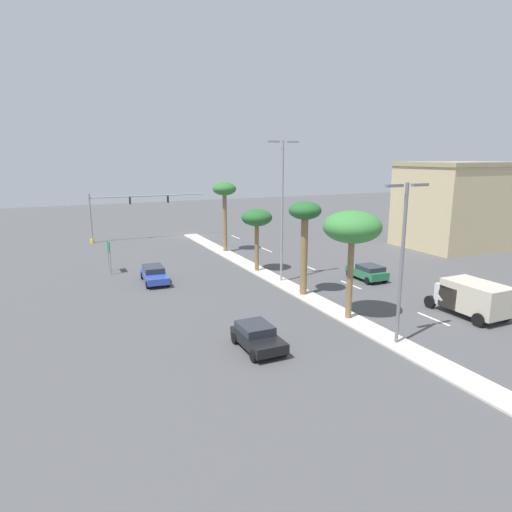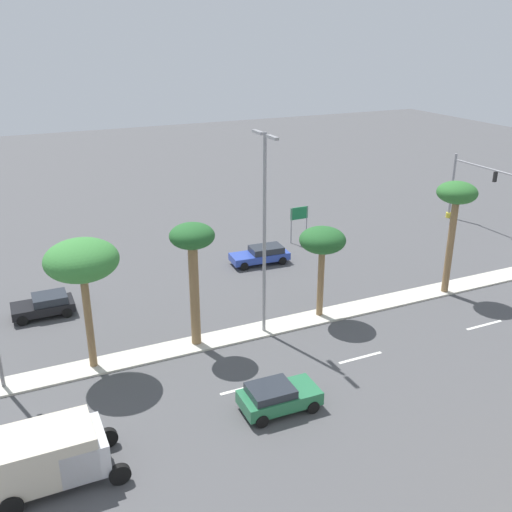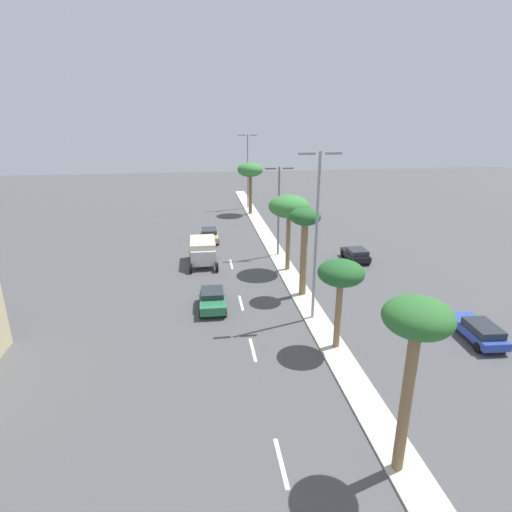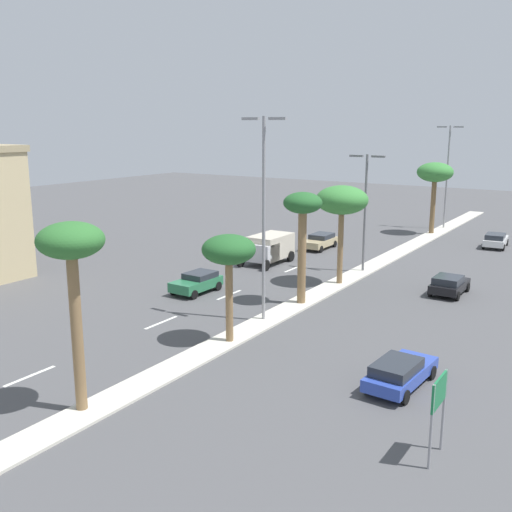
# 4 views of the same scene
# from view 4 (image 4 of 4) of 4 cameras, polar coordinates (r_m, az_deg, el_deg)

# --- Properties ---
(ground_plane) EXTENTS (160.00, 160.00, 0.00)m
(ground_plane) POSITION_cam_4_polar(r_m,az_deg,el_deg) (39.88, 4.68, -4.41)
(ground_plane) COLOR #4C4C4F
(median_curb) EXTENTS (1.80, 80.41, 0.12)m
(median_curb) POSITION_cam_4_polar(r_m,az_deg,el_deg) (47.66, 9.78, -1.66)
(median_curb) COLOR beige
(median_curb) RESTS_ON ground
(lane_stripe_mid) EXTENTS (0.20, 2.80, 0.01)m
(lane_stripe_mid) POSITION_cam_4_polar(r_m,az_deg,el_deg) (30.39, -20.95, -10.75)
(lane_stripe_mid) COLOR silver
(lane_stripe_mid) RESTS_ON ground
(lane_stripe_right) EXTENTS (0.20, 2.80, 0.01)m
(lane_stripe_right) POSITION_cam_4_polar(r_m,az_deg,el_deg) (36.10, -9.13, -6.35)
(lane_stripe_right) COLOR silver
(lane_stripe_right) RESTS_ON ground
(lane_stripe_near) EXTENTS (0.20, 2.80, 0.01)m
(lane_stripe_near) POSITION_cam_4_polar(r_m,az_deg,el_deg) (41.33, -2.60, -3.76)
(lane_stripe_near) COLOR silver
(lane_stripe_near) RESTS_ON ground
(lane_stripe_rear) EXTENTS (0.20, 2.80, 0.01)m
(lane_stripe_rear) POSITION_cam_4_polar(r_m,az_deg,el_deg) (48.80, 3.62, -1.23)
(lane_stripe_rear) COLOR silver
(lane_stripe_rear) RESTS_ON ground
(directional_road_sign) EXTENTS (0.10, 1.65, 3.12)m
(directional_road_sign) POSITION_cam_4_polar(r_m,az_deg,el_deg) (22.03, 17.22, -13.10)
(directional_road_sign) COLOR gray
(directional_road_sign) RESTS_ON ground
(palm_tree_leading) EXTENTS (2.65, 2.65, 7.82)m
(palm_tree_leading) POSITION_cam_4_polar(r_m,az_deg,el_deg) (24.13, -17.38, 0.37)
(palm_tree_leading) COLOR olive
(palm_tree_leading) RESTS_ON median_curb
(palm_tree_center) EXTENTS (2.87, 2.87, 5.86)m
(palm_tree_center) POSITION_cam_4_polar(r_m,az_deg,el_deg) (31.13, -2.64, 0.37)
(palm_tree_center) COLOR olive
(palm_tree_center) RESTS_ON median_curb
(palm_tree_near) EXTENTS (2.50, 2.50, 7.31)m
(palm_tree_near) POSITION_cam_4_polar(r_m,az_deg,el_deg) (38.00, 4.52, 4.19)
(palm_tree_near) COLOR olive
(palm_tree_near) RESTS_ON median_curb
(palm_tree_front) EXTENTS (3.80, 3.80, 7.23)m
(palm_tree_front) POSITION_cam_4_polar(r_m,az_deg,el_deg) (43.22, 8.27, 5.24)
(palm_tree_front) COLOR olive
(palm_tree_front) RESTS_ON median_curb
(palm_tree_mid) EXTENTS (3.80, 3.80, 7.60)m
(palm_tree_mid) POSITION_cam_4_polar(r_m,az_deg,el_deg) (66.20, 16.87, 7.59)
(palm_tree_mid) COLOR brown
(palm_tree_mid) RESTS_ON median_curb
(street_lamp_left) EXTENTS (2.90, 0.24, 11.96)m
(street_lamp_left) POSITION_cam_4_polar(r_m,az_deg,el_deg) (34.42, 0.75, 4.83)
(street_lamp_left) COLOR gray
(street_lamp_left) RESTS_ON median_curb
(street_lamp_mid) EXTENTS (2.90, 0.24, 9.25)m
(street_lamp_mid) POSITION_cam_4_polar(r_m,az_deg,el_deg) (47.48, 10.50, 5.05)
(street_lamp_mid) COLOR slate
(street_lamp_mid) RESTS_ON median_curb
(street_lamp_right) EXTENTS (2.90, 0.24, 11.40)m
(street_lamp_right) POSITION_cam_4_polar(r_m,az_deg,el_deg) (70.25, 17.98, 7.92)
(street_lamp_right) COLOR gray
(street_lamp_right) RESTS_ON median_curb
(sedan_tan_trailing) EXTENTS (2.10, 4.36, 1.39)m
(sedan_tan_trailing) POSITION_cam_4_polar(r_m,az_deg,el_deg) (56.87, 6.17, 1.47)
(sedan_tan_trailing) COLOR tan
(sedan_tan_trailing) RESTS_ON ground
(sedan_black_right) EXTENTS (2.06, 3.83, 1.37)m
(sedan_black_right) POSITION_cam_4_polar(r_m,az_deg,el_deg) (43.35, 18.12, -2.61)
(sedan_black_right) COLOR black
(sedan_black_right) RESTS_ON ground
(sedan_green_left) EXTENTS (2.11, 3.86, 1.39)m
(sedan_green_left) POSITION_cam_4_polar(r_m,az_deg,el_deg) (41.94, -5.71, -2.51)
(sedan_green_left) COLOR #287047
(sedan_green_left) RESTS_ON ground
(sedan_blue_mid) EXTENTS (2.19, 4.64, 1.35)m
(sedan_blue_mid) POSITION_cam_4_polar(r_m,az_deg,el_deg) (27.82, 13.69, -10.82)
(sedan_blue_mid) COLOR #2D47AD
(sedan_blue_mid) RESTS_ON ground
(sedan_white_center) EXTENTS (2.25, 4.34, 1.39)m
(sedan_white_center) POSITION_cam_4_polar(r_m,az_deg,el_deg) (61.56, 22.09, 1.46)
(sedan_white_center) COLOR silver
(sedan_white_center) RESTS_ON ground
(box_truck) EXTENTS (2.75, 5.27, 2.43)m
(box_truck) POSITION_cam_4_polar(r_m,az_deg,el_deg) (50.32, 1.17, 0.78)
(box_truck) COLOR silver
(box_truck) RESTS_ON ground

